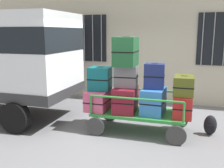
% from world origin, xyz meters
% --- Properties ---
extents(ground_plane, '(40.00, 40.00, 0.00)m').
position_xyz_m(ground_plane, '(0.00, 0.00, 0.00)').
color(ground_plane, slate).
extents(building_wall, '(12.00, 0.38, 5.00)m').
position_xyz_m(building_wall, '(0.00, 2.71, 2.50)').
color(building_wall, '#BCB29E').
rests_on(building_wall, ground).
extents(luggage_cart, '(2.10, 1.07, 0.45)m').
position_xyz_m(luggage_cart, '(0.45, -0.08, 0.36)').
color(luggage_cart, '#2D8438').
rests_on(luggage_cart, ground).
extents(cart_railing, '(1.98, 0.93, 0.44)m').
position_xyz_m(cart_railing, '(0.45, -0.08, 0.81)').
color(cart_railing, '#2D8438').
rests_on(cart_railing, luggage_cart).
extents(suitcase_left_bottom, '(0.50, 0.84, 0.44)m').
position_xyz_m(suitcase_left_bottom, '(-0.48, -0.08, 0.67)').
color(suitcase_left_bottom, '#CC4C72').
rests_on(suitcase_left_bottom, luggage_cart).
extents(suitcase_left_middle, '(0.52, 0.49, 0.53)m').
position_xyz_m(suitcase_left_middle, '(-0.48, -0.05, 1.16)').
color(suitcase_left_middle, '#0F5960').
rests_on(suitcase_left_middle, suitcase_left_bottom).
extents(suitcase_midleft_bottom, '(0.53, 0.82, 0.55)m').
position_xyz_m(suitcase_midleft_bottom, '(0.14, -0.09, 0.73)').
color(suitcase_midleft_bottom, maroon).
rests_on(suitcase_midleft_bottom, luggage_cart).
extents(suitcase_midleft_middle, '(0.52, 0.39, 0.48)m').
position_xyz_m(suitcase_midleft_middle, '(0.14, -0.07, 1.24)').
color(suitcase_midleft_middle, slate).
rests_on(suitcase_midleft_middle, suitcase_midleft_bottom).
extents(suitcase_midleft_top, '(0.48, 0.65, 0.63)m').
position_xyz_m(suitcase_midleft_top, '(0.14, -0.11, 1.79)').
color(suitcase_midleft_top, '#194C28').
rests_on(suitcase_midleft_top, suitcase_midleft_middle).
extents(suitcase_center_bottom, '(0.51, 0.74, 0.56)m').
position_xyz_m(suitcase_center_bottom, '(0.76, -0.06, 0.73)').
color(suitcase_center_bottom, '#3372C6').
rests_on(suitcase_center_bottom, luggage_cart).
extents(suitcase_center_middle, '(0.45, 0.39, 0.54)m').
position_xyz_m(suitcase_center_middle, '(0.76, -0.05, 1.28)').
color(suitcase_center_middle, navy).
rests_on(suitcase_center_middle, suitcase_center_bottom).
extents(suitcase_midright_bottom, '(0.40, 0.74, 0.47)m').
position_xyz_m(suitcase_midright_bottom, '(1.38, -0.05, 0.68)').
color(suitcase_midright_bottom, '#B21E1E').
rests_on(suitcase_midright_bottom, luggage_cart).
extents(suitcase_midright_middle, '(0.41, 0.63, 0.40)m').
position_xyz_m(suitcase_midright_middle, '(1.38, -0.07, 1.12)').
color(suitcase_midright_middle, '#4C5119').
rests_on(suitcase_midright_middle, suitcase_midright_bottom).
extents(backpack, '(0.27, 0.22, 0.44)m').
position_xyz_m(backpack, '(1.96, 0.19, 0.22)').
color(backpack, black).
rests_on(backpack, ground).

